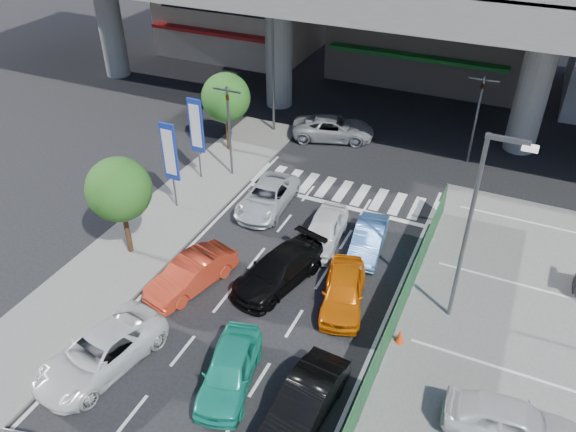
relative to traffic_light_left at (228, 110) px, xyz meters
The scene contains 24 objects.
ground 14.07m from the traffic_light_left, 62.68° to the right, with size 120.00×120.00×0.00m, color black.
parking_lot 20.28m from the traffic_light_left, 30.17° to the right, with size 12.00×28.00×0.06m, color #5A5A57.
sidewalk_left 8.93m from the traffic_light_left, 95.71° to the right, with size 4.00×30.00×0.12m, color #5A5A57.
fence_run 16.20m from the traffic_light_left, 43.73° to the right, with size 0.16×22.00×1.80m, color #1B5128, non-canonical shape.
traffic_light_left is the anchor object (origin of this frame).
traffic_light_right 13.63m from the traffic_light_left, 30.89° to the left, with size 1.60×1.24×5.20m.
street_lamp_right 14.68m from the traffic_light_left, 24.16° to the right, with size 1.65×0.22×8.00m.
street_lamp_left 6.06m from the traffic_light_left, 91.20° to the left, with size 1.65×0.22×8.00m.
signboard_near 4.22m from the traffic_light_left, 104.02° to the right, with size 0.80×0.14×4.70m.
signboard_far 1.93m from the traffic_light_left, 144.30° to the right, with size 0.80×0.14×4.70m.
tree_near 8.06m from the traffic_light_left, 95.71° to the right, with size 2.80×2.80×4.80m.
tree_far 3.02m from the traffic_light_left, 122.62° to the left, with size 2.80×2.80×4.80m.
sedan_white_mid_left 14.35m from the traffic_light_left, 80.15° to the right, with size 2.29×4.97×1.38m, color white.
taxi_teal_mid 14.71m from the traffic_light_left, 61.05° to the right, with size 1.63×4.05×1.38m, color #1DA68A.
hatch_black_mid_right 16.36m from the traffic_light_left, 52.28° to the right, with size 1.46×4.19×1.38m, color black.
taxi_orange_left 9.83m from the traffic_light_left, 71.12° to the right, with size 1.46×4.19×1.38m, color red.
sedan_black_mid 9.93m from the traffic_light_left, 48.57° to the right, with size 1.93×4.76×1.38m, color black.
taxi_orange_right 12.04m from the traffic_light_left, 38.03° to the right, with size 1.63×4.05×1.38m, color orange.
wagon_silver_front_left 5.08m from the traffic_light_left, 33.16° to the right, with size 2.11×4.57×1.27m, color silver.
sedan_white_front_mid 8.45m from the traffic_light_left, 27.72° to the right, with size 1.63×4.05×1.38m, color white.
kei_truck_front_right 10.13m from the traffic_light_left, 20.41° to the right, with size 1.30×3.72×1.22m, color #497DCA.
crossing_wagon_silver 8.14m from the traffic_light_left, 61.96° to the left, with size 2.31×5.01×1.39m, color #96989D.
parked_sedan_white 19.51m from the traffic_light_left, 33.93° to the right, with size 1.67×4.16×1.42m, color silver.
traffic_cone 14.85m from the traffic_light_left, 35.05° to the right, with size 0.33×0.33×0.64m, color #F6380D.
Camera 1 is at (7.88, -11.37, 15.97)m, focal length 35.00 mm.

